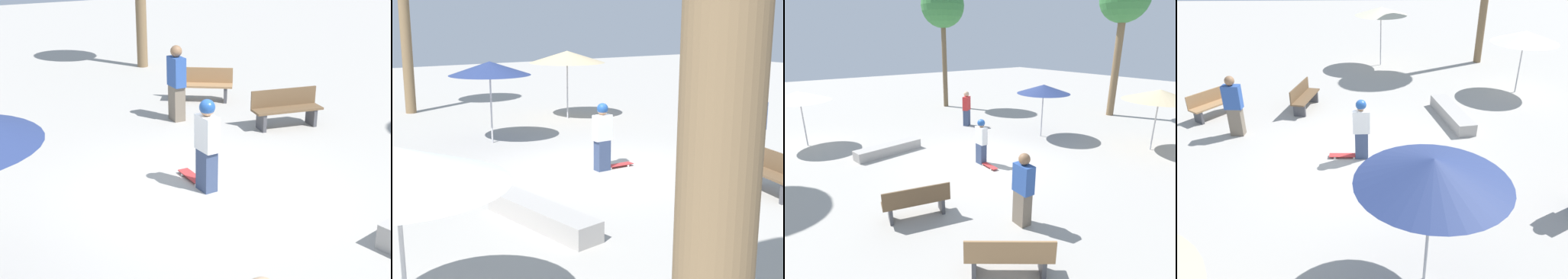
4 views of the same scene
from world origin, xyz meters
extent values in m
plane|color=#ADA8A0|center=(0.00, 0.00, 0.00)|extent=(60.00, 60.00, 0.00)
cube|color=#38476B|center=(0.06, -0.03, 0.36)|extent=(0.33, 0.24, 0.72)
cube|color=white|center=(0.06, -0.03, 1.02)|extent=(0.43, 0.24, 0.60)
sphere|color=tan|center=(0.06, -0.03, 1.43)|extent=(0.23, 0.23, 0.23)
sphere|color=#1E478C|center=(0.06, -0.03, 1.46)|extent=(0.26, 0.26, 0.26)
cube|color=red|center=(0.51, -0.03, 0.06)|extent=(0.81, 0.23, 0.02)
cylinder|color=silver|center=(0.76, 0.04, 0.03)|extent=(0.05, 0.03, 0.05)
cylinder|color=silver|center=(0.75, -0.13, 0.03)|extent=(0.05, 0.03, 0.05)
cylinder|color=silver|center=(0.26, 0.06, 0.03)|extent=(0.05, 0.03, 0.05)
cylinder|color=silver|center=(0.26, -0.11, 0.03)|extent=(0.05, 0.03, 0.05)
cube|color=#A8A39E|center=(-2.78, -2.32, 0.18)|extent=(0.94, 2.60, 0.36)
cube|color=#47474C|center=(2.03, -2.71, 0.20)|extent=(0.40, 0.17, 0.40)
cube|color=brown|center=(1.89, -3.32, 0.42)|extent=(0.79, 1.66, 0.05)
cube|color=brown|center=(2.08, -3.37, 0.65)|extent=(0.40, 1.57, 0.40)
cylinder|color=#B7B7BC|center=(-0.93, 4.05, 1.09)|extent=(0.05, 0.05, 2.19)
cone|color=navy|center=(-0.93, 4.05, 2.13)|extent=(2.29, 2.29, 0.38)
cylinder|color=#B7B7BC|center=(-5.69, -4.68, 1.05)|extent=(0.05, 0.05, 2.11)
cone|color=white|center=(-5.69, -4.68, 2.05)|extent=(2.34, 2.34, 0.40)
cylinder|color=#B7B7BC|center=(2.88, 6.22, 1.12)|extent=(0.05, 0.05, 2.24)
cone|color=#C6B289|center=(2.88, 6.22, 2.18)|extent=(2.64, 2.64, 0.41)
cylinder|color=brown|center=(-5.37, -8.69, 3.48)|extent=(0.34, 0.34, 6.95)
cylinder|color=brown|center=(-1.48, 10.39, 2.95)|extent=(0.39, 0.39, 5.90)
cube|color=#726656|center=(3.63, -1.47, 0.41)|extent=(0.39, 0.29, 0.82)
cube|color=#2D519E|center=(3.63, -1.47, 1.16)|extent=(0.49, 0.29, 0.68)
sphere|color=#8C6647|center=(3.63, -1.47, 1.63)|extent=(0.27, 0.27, 0.27)
camera|label=1|loc=(-6.99, 4.47, 4.00)|focal=50.00mm
camera|label=2|loc=(-6.95, -10.15, 3.50)|focal=50.00mm
camera|label=3|loc=(8.09, -5.92, 4.10)|focal=28.00mm
camera|label=4|loc=(0.07, 8.55, 4.99)|focal=35.00mm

